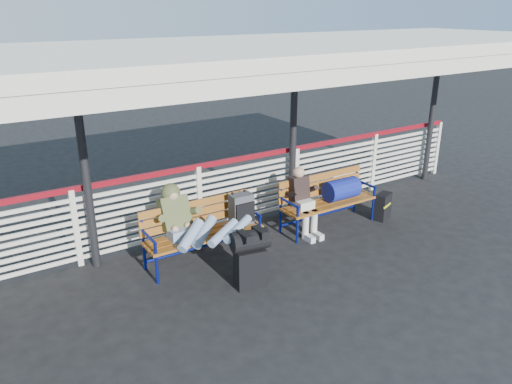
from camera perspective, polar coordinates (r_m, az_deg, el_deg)
ground at (r=7.09m, az=0.72°, el=-10.33°), size 60.00×60.00×0.00m
fence at (r=8.29m, az=-6.52°, el=-0.64°), size 12.08×0.08×1.24m
canopy at (r=6.85m, az=-3.32°, el=15.49°), size 12.60×3.60×3.16m
luggage_stack at (r=6.80m, az=-0.69°, el=-7.36°), size 0.55×0.37×0.84m
bench_left at (r=7.55m, az=-4.68°, el=-3.22°), size 1.80×0.56×0.95m
bench_right at (r=8.74m, az=8.97°, el=-0.01°), size 1.80×0.56×0.92m
traveler_man at (r=7.08m, az=-6.04°, el=-4.04°), size 0.94×1.64×0.77m
companion_person at (r=8.33m, az=5.41°, el=-0.98°), size 0.32×0.66×1.15m
suitcase_side at (r=9.28m, az=14.30°, el=-1.59°), size 0.39×0.32×0.48m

